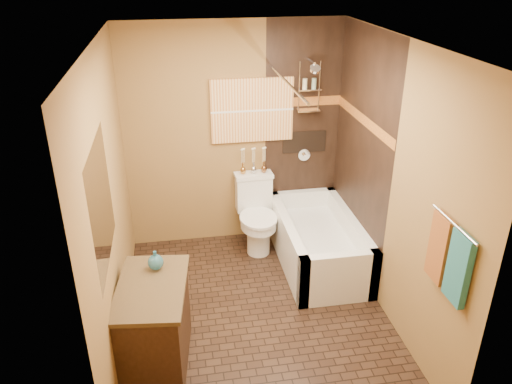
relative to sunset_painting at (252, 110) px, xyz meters
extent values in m
plane|color=black|center=(-0.20, -1.48, -1.55)|extent=(3.00, 3.00, 0.00)
cube|color=olive|center=(-1.40, -1.48, -0.30)|extent=(0.02, 3.00, 2.50)
cube|color=olive|center=(1.00, -1.48, -0.30)|extent=(0.02, 3.00, 2.50)
cube|color=olive|center=(-0.20, 0.02, -0.30)|extent=(2.40, 0.02, 2.50)
cube|color=olive|center=(-0.20, -2.98, -0.30)|extent=(2.40, 0.02, 2.50)
plane|color=silver|center=(-0.20, -1.48, 0.95)|extent=(3.00, 3.00, 0.00)
cube|color=black|center=(0.57, 0.01, -0.30)|extent=(0.85, 0.01, 2.50)
cube|color=black|center=(0.99, -0.73, -0.30)|extent=(0.01, 1.50, 2.50)
cube|color=brown|center=(0.57, 0.00, 0.07)|extent=(0.85, 0.01, 0.10)
cube|color=brown|center=(0.98, -0.73, 0.07)|extent=(0.01, 1.50, 0.10)
cube|color=black|center=(0.60, 0.01, -0.40)|extent=(0.50, 0.01, 0.25)
cylinder|color=silver|center=(0.60, -0.12, 0.53)|extent=(0.02, 0.26, 0.02)
cylinder|color=silver|center=(0.60, -0.28, 0.48)|extent=(0.11, 0.11, 0.09)
cylinder|color=silver|center=(0.60, -0.01, -0.55)|extent=(0.14, 0.02, 0.14)
cylinder|color=silver|center=(0.20, -0.73, 0.47)|extent=(0.03, 1.55, 0.03)
cylinder|color=silver|center=(0.95, -2.53, -0.10)|extent=(0.02, 0.55, 0.02)
cube|color=#20676D|center=(0.96, -2.66, -0.37)|extent=(0.05, 0.22, 0.52)
cube|color=brown|center=(0.96, -2.40, -0.37)|extent=(0.05, 0.22, 0.52)
cube|color=orange|center=(0.00, 0.00, 0.00)|extent=(0.90, 0.04, 0.70)
cube|color=white|center=(-1.39, -1.92, -0.05)|extent=(0.01, 1.00, 0.90)
cube|color=white|center=(0.60, -1.43, -1.27)|extent=(0.80, 0.10, 0.55)
cube|color=white|center=(0.60, -0.03, -1.27)|extent=(0.80, 0.10, 0.55)
cube|color=white|center=(0.25, -0.73, -1.27)|extent=(0.10, 1.50, 0.55)
cube|color=white|center=(0.95, -0.73, -1.27)|extent=(0.10, 1.50, 0.55)
cube|color=white|center=(0.60, -0.73, -1.38)|extent=(0.64, 1.34, 0.35)
cube|color=white|center=(0.00, -0.09, -0.95)|extent=(0.41, 0.20, 0.41)
cube|color=white|center=(0.00, -0.09, -0.73)|extent=(0.44, 0.22, 0.04)
cylinder|color=white|center=(0.00, -0.41, -1.35)|extent=(0.26, 0.26, 0.41)
cylinder|color=white|center=(0.00, -0.41, -1.17)|extent=(0.39, 0.39, 0.11)
cylinder|color=white|center=(0.00, -0.41, -1.11)|extent=(0.42, 0.42, 0.03)
cube|color=black|center=(-1.12, -1.92, -1.19)|extent=(0.60, 0.88, 0.73)
cube|color=black|center=(-1.11, -1.92, -0.80)|extent=(0.63, 0.92, 0.04)
camera|label=1|loc=(-0.85, -5.17, 1.54)|focal=35.00mm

